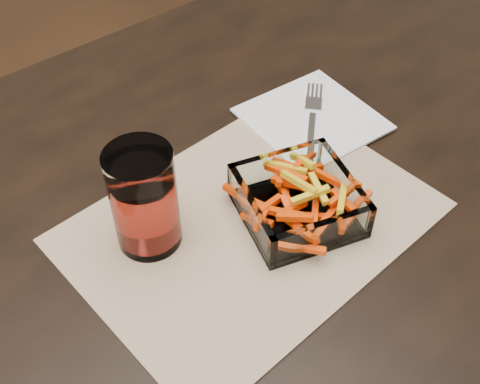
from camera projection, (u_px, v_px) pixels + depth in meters
name	position (u px, v px, depth m)	size (l,w,h in m)	color
dining_table	(200.00, 252.00, 0.86)	(1.60, 0.90, 0.75)	black
placemat	(251.00, 222.00, 0.78)	(0.45, 0.33, 0.00)	tan
glass_bowl	(298.00, 203.00, 0.77)	(0.18, 0.18, 0.06)	white
tumbler	(145.00, 202.00, 0.72)	(0.08, 0.08, 0.14)	white
napkin	(312.00, 119.00, 0.92)	(0.18, 0.18, 0.00)	white
fork	(312.00, 118.00, 0.92)	(0.15, 0.14, 0.00)	silver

